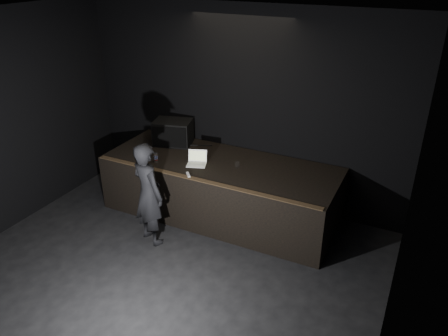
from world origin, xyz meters
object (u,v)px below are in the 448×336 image
stage_monitor (173,132)px  beer_can (156,157)px  stage_riser (220,189)px  person (148,194)px  laptop (197,161)px

stage_monitor → beer_can: bearing=-93.9°
stage_monitor → stage_riser: bearing=-32.4°
stage_riser → beer_can: beer_can is taller
stage_monitor → beer_can: (0.16, -0.80, -0.14)m
stage_riser → person: person is taller
stage_riser → beer_can: 1.24m
stage_monitor → person: (0.52, -1.56, -0.38)m
stage_riser → person: (-0.64, -1.21, 0.35)m
stage_riser → beer_can: bearing=-155.8°
stage_monitor → beer_can: size_ratio=4.82×
stage_monitor → beer_can: 0.83m
beer_can → stage_riser: bearing=24.2°
stage_monitor → laptop: size_ratio=1.97×
laptop → person: (-0.30, -1.00, -0.21)m
laptop → stage_monitor: bearing=125.7°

